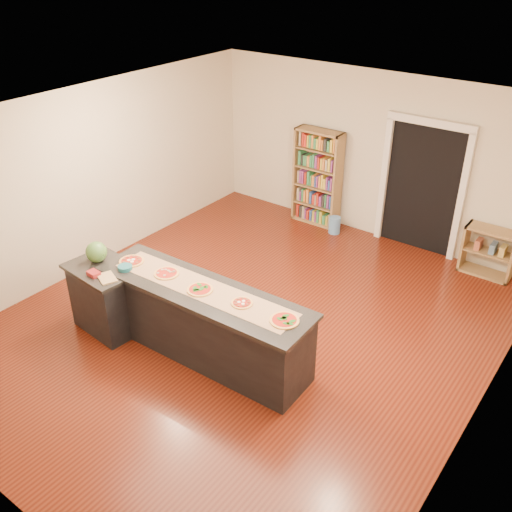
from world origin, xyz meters
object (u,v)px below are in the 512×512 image
Objects in this scene: low_shelf at (488,252)px; waste_bin at (335,225)px; watermelon at (96,252)px; side_counter at (108,297)px; bookshelf at (317,178)px; kitchen_island at (203,322)px.

low_shelf reaches higher than waste_bin.
watermelon is (-1.21, -4.15, 0.92)m from waste_bin.
side_counter is 5.68m from low_shelf.
bookshelf is at bearing 179.77° from low_shelf.
kitchen_island is 4.17m from bookshelf.
watermelon is at bearing -99.09° from bookshelf.
side_counter is 1.22× the size of low_shelf.
watermelon is at bearing -171.45° from kitchen_island.
side_counter is 4.35m from waste_bin.
side_counter is 3.45× the size of watermelon.
bookshelf is 2.23× the size of low_shelf.
watermelon reaches higher than kitchen_island.
kitchen_island reaches higher than waste_bin.
side_counter is (-1.37, -0.34, -0.01)m from kitchen_island.
side_counter is at bearing -167.75° from kitchen_island.
side_counter is 3.16× the size of waste_bin.
low_shelf is 2.82× the size of watermelon.
low_shelf is 2.58× the size of waste_bin.
waste_bin is at bearing 93.34° from kitchen_island.
bookshelf is at bearing 80.91° from watermelon.
watermelon is (-0.69, -4.34, 0.21)m from bookshelf.
low_shelf is at bearing 3.87° from waste_bin.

